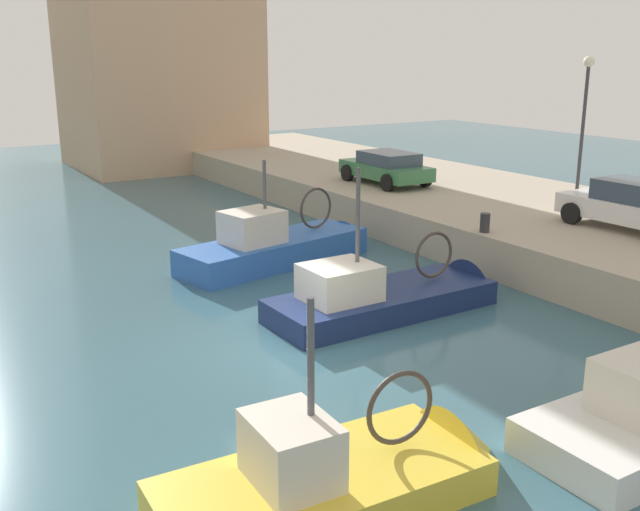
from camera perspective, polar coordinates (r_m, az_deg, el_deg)
water_surface at (r=15.98m, az=-1.82°, el=-7.13°), size 80.00×80.00×0.00m
quay_wall at (r=23.44m, az=23.28°, el=0.54°), size 9.00×56.00×1.20m
fishing_boat_blue at (r=22.29m, az=-2.94°, el=-0.12°), size 7.05×3.09×4.01m
fishing_boat_yellow at (r=11.04m, az=2.44°, el=-17.66°), size 5.50×2.44×4.03m
fishing_boat_navy at (r=18.22m, az=5.77°, el=-3.85°), size 6.56×2.32×4.55m
parked_car_white at (r=22.87m, az=23.17°, el=3.62°), size 1.93×4.11×1.43m
parked_car_green at (r=28.67m, az=5.17°, el=6.85°), size 2.01×3.97×1.25m
mooring_bollard_north at (r=21.37m, az=12.68°, el=2.50°), size 0.28×0.28×0.55m
quay_streetlamp at (r=26.10m, az=19.86°, el=10.90°), size 0.36×0.36×4.83m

